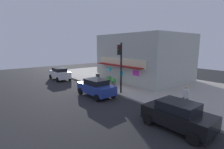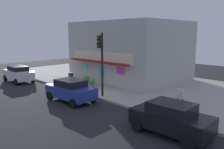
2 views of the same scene
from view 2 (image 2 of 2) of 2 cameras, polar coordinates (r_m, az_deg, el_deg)
The scene contains 12 objects.
ground_plane at distance 18.82m, azimuth -6.45°, elevation -5.35°, with size 52.31×52.31×0.00m, color #232326.
sidewalk at distance 23.32m, azimuth 6.29°, elevation -2.11°, with size 34.88×13.14×0.16m, color #A39E93.
corner_building at distance 24.98m, azimuth 4.62°, elevation 5.98°, with size 10.74×9.57×6.10m.
traffic_light at distance 17.44m, azimuth -2.75°, elevation 4.63°, with size 0.32×0.58×4.94m.
fire_hydrant at distance 19.99m, azimuth -7.19°, elevation -2.89°, with size 0.50×0.26×0.76m.
trash_can at distance 24.13m, azimuth -10.32°, elevation -0.55°, with size 0.50×0.50×0.87m, color #2D2D2D.
pedestrian at distance 14.59m, azimuth 16.72°, elevation -5.59°, with size 0.53×0.53×1.80m.
potted_plant_by_doorway at distance 20.62m, azimuth -5.07°, elevation -1.86°, with size 0.63×0.63×0.96m.
potted_plant_by_window at distance 21.74m, azimuth -6.49°, elevation -1.29°, with size 0.66×0.66×0.95m.
parked_car_white at distance 25.93m, azimuth -22.42°, elevation 0.19°, with size 4.02×1.95×1.68m.
parked_car_blue at distance 17.39m, azimuth -10.29°, elevation -3.84°, with size 4.09×2.26×1.65m.
parked_car_black at distance 11.95m, azimuth 14.56°, elevation -10.52°, with size 4.00×2.17×1.65m.
Camera 2 is at (14.26, -11.21, 4.99)m, focal length 36.46 mm.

